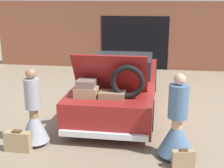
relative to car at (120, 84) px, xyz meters
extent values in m
plane|color=#7F705B|center=(0.00, 0.00, -0.63)|extent=(40.00, 40.00, 0.00)
cube|color=brown|center=(0.00, 4.82, 0.77)|extent=(12.00, 0.12, 2.80)
cube|color=black|center=(0.00, 4.75, 0.47)|extent=(2.80, 0.02, 2.20)
cube|color=maroon|center=(0.00, 0.00, -0.10)|extent=(1.93, 5.07, 0.70)
cube|color=#1E2328|center=(0.00, 0.31, 0.49)|extent=(1.70, 1.62, 0.49)
cylinder|color=black|center=(-0.89, 1.57, -0.27)|extent=(0.18, 0.72, 0.72)
cylinder|color=black|center=(0.89, 1.57, -0.27)|extent=(0.18, 0.72, 0.72)
cylinder|color=black|center=(-0.89, -1.52, -0.27)|extent=(0.18, 0.72, 0.72)
cylinder|color=black|center=(0.89, -1.52, -0.27)|extent=(0.18, 0.72, 0.72)
cube|color=silver|center=(0.00, -2.57, -0.35)|extent=(1.83, 0.10, 0.12)
cube|color=maroon|center=(0.00, -1.66, 0.71)|extent=(1.64, 0.57, 0.93)
cube|color=#9E8460|center=(-0.47, -1.93, 0.36)|extent=(0.49, 0.42, 0.21)
cube|color=#8C7259|center=(0.09, -1.93, 0.32)|extent=(0.55, 0.37, 0.13)
cube|color=#75665B|center=(-0.47, -1.93, 0.54)|extent=(0.39, 0.39, 0.16)
torus|color=black|center=(0.41, -1.93, 0.62)|extent=(0.73, 0.12, 0.73)
cylinder|color=#997051|center=(-1.43, -2.58, -0.24)|extent=(0.17, 0.17, 0.78)
cone|color=#9399A3|center=(-1.43, -2.58, -0.20)|extent=(0.60, 0.60, 0.71)
cylinder|color=#9399A3|center=(-1.43, -2.58, 0.47)|extent=(0.31, 0.31, 0.62)
sphere|color=#997051|center=(-1.43, -2.58, 0.88)|extent=(0.21, 0.21, 0.21)
cylinder|color=tan|center=(1.43, -2.69, -0.23)|extent=(0.20, 0.20, 0.80)
cone|color=slate|center=(1.43, -2.69, -0.19)|extent=(0.70, 0.70, 0.72)
cylinder|color=slate|center=(1.43, -2.69, 0.49)|extent=(0.37, 0.37, 0.63)
sphere|color=tan|center=(1.43, -2.69, 0.91)|extent=(0.22, 0.22, 0.22)
cube|color=#9E8460|center=(-1.65, -2.93, -0.42)|extent=(0.52, 0.19, 0.41)
cube|color=#4C3823|center=(-1.65, -2.93, -0.20)|extent=(0.18, 0.11, 0.02)
cube|color=#9E8460|center=(1.55, -3.09, -0.46)|extent=(0.42, 0.21, 0.34)
cube|color=#4C3823|center=(1.55, -3.09, -0.27)|extent=(0.16, 0.10, 0.02)
camera|label=1|loc=(1.06, -8.21, 2.34)|focal=50.00mm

